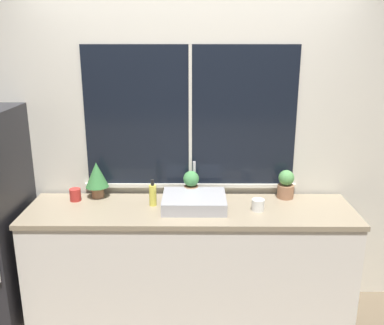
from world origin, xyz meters
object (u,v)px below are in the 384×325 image
potted_plant_left (97,177)px  potted_plant_right (286,184)px  potted_plant_center (191,184)px  sink (194,201)px  mug_red (75,195)px  mug_white (258,205)px  soap_bottle (153,195)px

potted_plant_left → potted_plant_right: 1.46m
potted_plant_center → potted_plant_right: size_ratio=0.96×
sink → mug_red: 0.91m
potted_plant_left → potted_plant_right: (1.46, 0.00, -0.06)m
potted_plant_left → mug_white: 1.24m
potted_plant_left → potted_plant_right: bearing=0.0°
mug_white → mug_red: bearing=172.4°
sink → soap_bottle: 0.31m
potted_plant_left → soap_bottle: 0.48m
mug_white → potted_plant_right: bearing=45.6°
soap_bottle → mug_white: (0.76, -0.09, -0.04)m
potted_plant_left → potted_plant_center: size_ratio=1.32×
potted_plant_left → mug_white: (1.21, -0.25, -0.13)m
sink → soap_bottle: bearing=174.0°
mug_white → mug_red: (-1.36, 0.18, 0.01)m
potted_plant_center → mug_white: potted_plant_center is taller
potted_plant_center → mug_red: size_ratio=2.27×
potted_plant_right → mug_white: 0.36m
potted_plant_center → mug_white: 0.55m
potted_plant_center → potted_plant_left: bearing=180.0°
potted_plant_left → potted_plant_center: potted_plant_left is taller
sink → potted_plant_right: (0.71, 0.19, 0.06)m
potted_plant_right → potted_plant_center: bearing=180.0°
soap_bottle → mug_red: bearing=171.5°
sink → mug_red: bearing=172.3°
potted_plant_left → mug_white: bearing=-11.8°
potted_plant_right → mug_red: size_ratio=2.37×
potted_plant_left → sink: bearing=-14.4°
sink → mug_white: (0.46, -0.06, -0.00)m
potted_plant_left → potted_plant_center: (0.73, 0.00, -0.06)m
soap_bottle → mug_white: soap_bottle is taller
potted_plant_left → mug_red: (-0.16, -0.07, -0.12)m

